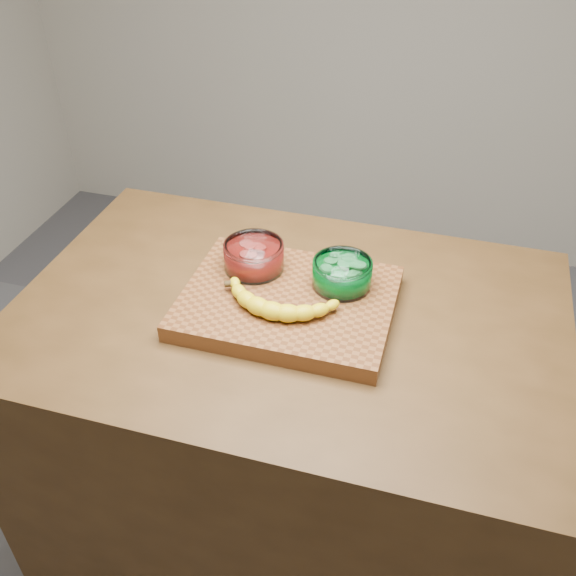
# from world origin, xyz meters

# --- Properties ---
(ground) EXTENTS (3.50, 3.50, 0.00)m
(ground) POSITION_xyz_m (0.00, 0.00, 0.00)
(ground) COLOR #525257
(ground) RESTS_ON ground
(counter) EXTENTS (1.20, 0.80, 0.90)m
(counter) POSITION_xyz_m (0.00, 0.00, 0.45)
(counter) COLOR #4C3116
(counter) RESTS_ON ground
(cutting_board) EXTENTS (0.45, 0.35, 0.04)m
(cutting_board) POSITION_xyz_m (0.00, 0.00, 0.92)
(cutting_board) COLOR brown
(cutting_board) RESTS_ON counter
(bowl_red) EXTENTS (0.14, 0.14, 0.06)m
(bowl_red) POSITION_xyz_m (-0.10, 0.08, 0.97)
(bowl_red) COLOR white
(bowl_red) RESTS_ON cutting_board
(bowl_green) EXTENTS (0.13, 0.13, 0.06)m
(bowl_green) POSITION_xyz_m (0.10, 0.07, 0.97)
(bowl_green) COLOR white
(bowl_green) RESTS_ON cutting_board
(banana) EXTENTS (0.28, 0.13, 0.04)m
(banana) POSITION_xyz_m (-0.01, -0.05, 0.96)
(banana) COLOR yellow
(banana) RESTS_ON cutting_board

